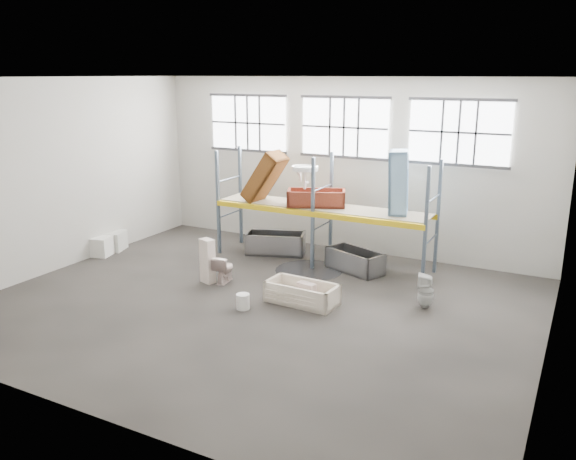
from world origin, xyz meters
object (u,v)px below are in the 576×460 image
Objects in this scene: cistern_tall at (208,261)px; rust_tub_flat at (316,198)px; toilet_beige at (224,269)px; toilet_white at (426,291)px; blue_tub_upright at (398,183)px; bathtub_beige at (302,293)px; bucket at (243,301)px; steel_tub_right at (355,261)px; carton_near at (100,246)px; steel_tub_left at (276,243)px.

rust_tub_flat reaches higher than cistern_tall.
toilet_white is (4.92, 0.70, 0.05)m from toilet_beige.
blue_tub_upright is (3.90, 2.92, 1.83)m from cistern_tall.
cistern_tall is (-2.69, 0.12, 0.32)m from bathtub_beige.
toilet_beige is at bearing -95.00° from toilet_white.
steel_tub_right is at bearing 70.75° from bucket.
blue_tub_upright is 2.58× the size of carton_near.
steel_tub_left reaches higher than steel_tub_right.
blue_tub_upright is 4.74× the size of bucket.
cistern_tall is at bearing 148.12° from bucket.
cistern_tall is 2.96m from steel_tub_left.
toilet_white is 0.51× the size of rust_tub_flat.
blue_tub_upright reaches higher than toilet_beige.
toilet_beige is 2.71m from steel_tub_left.
cistern_tall is 3.89m from steel_tub_right.
bucket is at bearing -71.07° from steel_tub_left.
steel_tub_left is at bearing -97.56° from toilet_beige.
rust_tub_flat reaches higher than toilet_white.
bucket is (1.35, -1.26, -0.17)m from toilet_beige.
steel_tub_right reaches higher than carton_near.
steel_tub_right is 3.80m from bucket.
bucket is at bearing -119.20° from blue_tub_upright.
rust_tub_flat is (1.37, -0.19, 1.51)m from steel_tub_left.
bathtub_beige reaches higher than bucket.
rust_tub_flat reaches higher than steel_tub_left.
bathtub_beige is 1.45× the size of cistern_tall.
rust_tub_flat is (-1.25, 0.20, 1.54)m from steel_tub_right.
steel_tub_right is (2.62, -0.39, -0.02)m from steel_tub_left.
bucket is at bearing 128.99° from toilet_beige.
cistern_tall is 5.34m from toilet_white.
toilet_beige is (-2.36, 0.34, 0.11)m from bathtub_beige.
steel_tub_left is (-4.94, 2.02, -0.09)m from toilet_white.
toilet_white is at bearing 24.82° from bathtub_beige.
rust_tub_flat is (1.35, 2.53, 1.47)m from toilet_beige.
cistern_tall is 0.68× the size of blue_tub_upright.
steel_tub_left is (0.32, 2.93, -0.25)m from cistern_tall.
cistern_tall reaches higher than carton_near.
toilet_beige is 1.85m from bucket.
bucket is 5.93m from carton_near.
steel_tub_left is at bearing 30.06° from carton_near.
steel_tub_right is 1.99m from rust_tub_flat.
bucket is (-2.22, -3.97, -2.22)m from blue_tub_upright.
steel_tub_left reaches higher than carton_near.
blue_tub_upright is at bearing 71.18° from bathtub_beige.
toilet_beige is 3.22m from rust_tub_flat.
blue_tub_upright reaches higher than carton_near.
blue_tub_upright is at bearing 21.51° from steel_tub_right.
cistern_tall is 1.77× the size of carton_near.
cistern_tall is 3.46m from rust_tub_flat.
steel_tub_right is at bearing -158.49° from blue_tub_upright.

